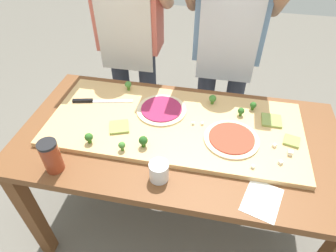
# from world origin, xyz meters

# --- Properties ---
(ground_plane) EXTENTS (8.00, 8.00, 0.00)m
(ground_plane) POSITION_xyz_m (0.00, 0.00, 0.00)
(ground_plane) COLOR #6B665B
(prep_table) EXTENTS (1.59, 0.82, 0.79)m
(prep_table) POSITION_xyz_m (0.00, 0.00, 0.69)
(prep_table) COLOR brown
(prep_table) RESTS_ON ground
(cutting_board) EXTENTS (1.27, 0.56, 0.03)m
(cutting_board) POSITION_xyz_m (-0.03, 0.06, 0.81)
(cutting_board) COLOR tan
(cutting_board) RESTS_ON prep_table
(chefs_knife) EXTENTS (0.33, 0.09, 0.02)m
(chefs_knife) POSITION_xyz_m (-0.50, 0.14, 0.83)
(chefs_knife) COLOR #B7BABF
(chefs_knife) RESTS_ON cutting_board
(pizza_whole_beet_magenta) EXTENTS (0.26, 0.26, 0.02)m
(pizza_whole_beet_magenta) POSITION_xyz_m (-0.12, 0.14, 0.83)
(pizza_whole_beet_magenta) COLOR beige
(pizza_whole_beet_magenta) RESTS_ON cutting_board
(pizza_whole_tomato_red) EXTENTS (0.26, 0.26, 0.02)m
(pizza_whole_tomato_red) POSITION_xyz_m (0.26, -0.01, 0.83)
(pizza_whole_tomato_red) COLOR beige
(pizza_whole_tomato_red) RESTS_ON cutting_board
(pizza_slice_far_left) EXTENTS (0.12, 0.12, 0.01)m
(pizza_slice_far_left) POSITION_xyz_m (-0.29, -0.04, 0.83)
(pizza_slice_far_left) COLOR #899E4C
(pizza_slice_far_left) RESTS_ON cutting_board
(pizza_slice_far_right) EXTENTS (0.09, 0.09, 0.01)m
(pizza_slice_far_right) POSITION_xyz_m (0.53, 0.03, 0.83)
(pizza_slice_far_right) COLOR #899E4C
(pizza_slice_far_right) RESTS_ON cutting_board
(pizza_slice_near_left) EXTENTS (0.10, 0.10, 0.01)m
(pizza_slice_near_left) POSITION_xyz_m (0.45, 0.16, 0.83)
(pizza_slice_near_left) COLOR #899E4C
(pizza_slice_near_left) RESTS_ON cutting_board
(broccoli_floret_back_mid) EXTENTS (0.04, 0.04, 0.06)m
(broccoli_floret_back_mid) POSITION_xyz_m (-0.34, 0.29, 0.85)
(broccoli_floret_back_mid) COLOR #487A23
(broccoli_floret_back_mid) RESTS_ON cutting_board
(broccoli_floret_front_mid) EXTENTS (0.03, 0.03, 0.05)m
(broccoli_floret_front_mid) POSITION_xyz_m (0.29, 0.18, 0.85)
(broccoli_floret_front_mid) COLOR #366618
(broccoli_floret_front_mid) RESTS_ON cutting_board
(broccoli_floret_front_left) EXTENTS (0.04, 0.04, 0.06)m
(broccoli_floret_front_left) POSITION_xyz_m (-0.14, -0.14, 0.86)
(broccoli_floret_front_left) COLOR #2C5915
(broccoli_floret_front_left) RESTS_ON cutting_board
(broccoli_floret_back_left) EXTENTS (0.03, 0.03, 0.05)m
(broccoli_floret_back_left) POSITION_xyz_m (-0.23, -0.18, 0.85)
(broccoli_floret_back_left) COLOR #487A23
(broccoli_floret_back_left) RESTS_ON cutting_board
(broccoli_floret_center_right) EXTENTS (0.04, 0.04, 0.05)m
(broccoli_floret_center_right) POSITION_xyz_m (-0.39, -0.16, 0.85)
(broccoli_floret_center_right) COLOR #366618
(broccoli_floret_center_right) RESTS_ON cutting_board
(broccoli_floret_center_left) EXTENTS (0.04, 0.04, 0.05)m
(broccoli_floret_center_left) POSITION_xyz_m (0.14, 0.25, 0.85)
(broccoli_floret_center_left) COLOR #487A23
(broccoli_floret_center_left) RESTS_ON cutting_board
(broccoli_floret_front_right) EXTENTS (0.03, 0.03, 0.05)m
(broccoli_floret_front_right) POSITION_xyz_m (0.36, 0.24, 0.85)
(broccoli_floret_front_right) COLOR #366618
(broccoli_floret_front_right) RESTS_ON cutting_board
(cheese_crumble_a) EXTENTS (0.02, 0.02, 0.02)m
(cheese_crumble_a) POSITION_xyz_m (0.45, -0.02, 0.83)
(cheese_crumble_a) COLOR white
(cheese_crumble_a) RESTS_ON cutting_board
(cheese_crumble_b) EXTENTS (0.02, 0.02, 0.01)m
(cheese_crumble_b) POSITION_xyz_m (0.35, -0.17, 0.83)
(cheese_crumble_b) COLOR silver
(cheese_crumble_b) RESTS_ON cutting_board
(cheese_crumble_c) EXTENTS (0.01, 0.01, 0.01)m
(cheese_crumble_c) POSITION_xyz_m (0.06, 0.06, 0.83)
(cheese_crumble_c) COLOR silver
(cheese_crumble_c) RESTS_ON cutting_board
(cheese_crumble_d) EXTENTS (0.02, 0.02, 0.01)m
(cheese_crumble_d) POSITION_xyz_m (0.11, 0.07, 0.83)
(cheese_crumble_d) COLOR white
(cheese_crumble_d) RESTS_ON cutting_board
(cheese_crumble_e) EXTENTS (0.02, 0.02, 0.02)m
(cheese_crumble_e) POSITION_xyz_m (0.47, -0.12, 0.83)
(cheese_crumble_e) COLOR white
(cheese_crumble_e) RESTS_ON cutting_board
(cheese_crumble_f) EXTENTS (0.02, 0.02, 0.02)m
(cheese_crumble_f) POSITION_xyz_m (0.52, -0.06, 0.83)
(cheese_crumble_f) COLOR silver
(cheese_crumble_f) RESTS_ON cutting_board
(flour_cup) EXTENTS (0.08, 0.08, 0.09)m
(flour_cup) POSITION_xyz_m (-0.03, -0.28, 0.83)
(flour_cup) COLOR white
(flour_cup) RESTS_ON prep_table
(sauce_jar) EXTENTS (0.08, 0.08, 0.16)m
(sauce_jar) POSITION_xyz_m (-0.49, -0.32, 0.87)
(sauce_jar) COLOR #99381E
(sauce_jar) RESTS_ON prep_table
(recipe_note) EXTENTS (0.18, 0.21, 0.00)m
(recipe_note) POSITION_xyz_m (0.39, -0.31, 0.80)
(recipe_note) COLOR white
(recipe_note) RESTS_ON prep_table
(cook_left) EXTENTS (0.54, 0.39, 1.67)m
(cook_left) POSITION_xyz_m (-0.43, 0.65, 1.00)
(cook_left) COLOR #333847
(cook_left) RESTS_ON ground
(cook_right) EXTENTS (0.54, 0.39, 1.67)m
(cook_right) POSITION_xyz_m (0.19, 0.65, 1.00)
(cook_right) COLOR #333847
(cook_right) RESTS_ON ground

